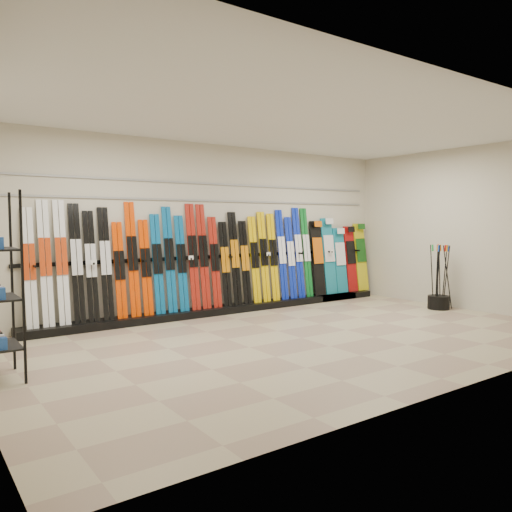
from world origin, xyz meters
TOP-DOWN VIEW (x-y plane):
  - floor at (0.00, 0.00)m, footprint 8.00×8.00m
  - back_wall at (0.00, 2.50)m, footprint 8.00×0.00m
  - right_wall at (4.00, 0.00)m, footprint 0.00×5.00m
  - ceiling at (0.00, 0.00)m, footprint 8.00×8.00m
  - ski_rack_base at (0.22, 2.28)m, footprint 8.00×0.40m
  - skis at (-0.47, 2.35)m, footprint 5.37×0.27m
  - snowboards at (3.08, 2.35)m, footprint 1.58×0.24m
  - pole_bin at (3.60, 0.29)m, footprint 0.39×0.39m
  - ski_poles at (3.60, 0.28)m, footprint 0.30×0.39m
  - slatwall_rail_0 at (0.00, 2.48)m, footprint 7.60×0.02m
  - slatwall_rail_1 at (0.00, 2.48)m, footprint 7.60×0.02m

SIDE VIEW (x-z plane):
  - floor at x=0.00m, z-range 0.00..0.00m
  - ski_rack_base at x=0.22m, z-range 0.00..0.12m
  - pole_bin at x=3.60m, z-range 0.00..0.25m
  - ski_poles at x=3.60m, z-range 0.02..1.20m
  - snowboards at x=3.08m, z-range 0.07..1.64m
  - skis at x=-0.47m, z-range 0.05..1.88m
  - back_wall at x=0.00m, z-range -2.50..5.50m
  - right_wall at x=4.00m, z-range -1.00..4.00m
  - slatwall_rail_0 at x=0.00m, z-range 1.98..2.02m
  - slatwall_rail_1 at x=0.00m, z-range 2.28..2.31m
  - ceiling at x=0.00m, z-range 3.00..3.00m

